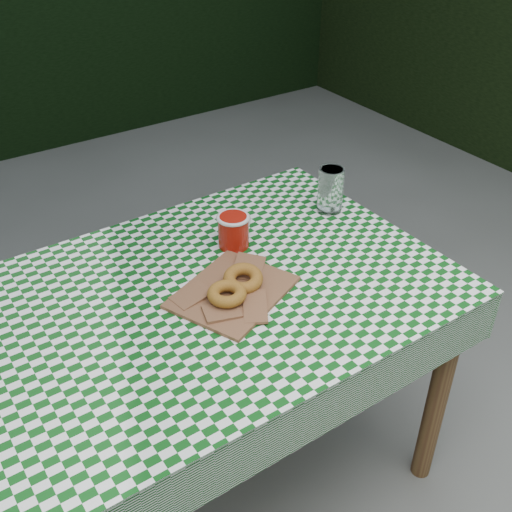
% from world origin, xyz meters
% --- Properties ---
extents(table, '(1.28, 0.86, 0.75)m').
position_xyz_m(table, '(0.20, 0.07, 0.38)').
color(table, brown).
rests_on(table, ground).
extents(tablecloth, '(1.30, 0.88, 0.01)m').
position_xyz_m(tablecloth, '(0.20, 0.07, 0.75)').
color(tablecloth, '#0A4511').
rests_on(tablecloth, table).
extents(paper_bag, '(0.36, 0.33, 0.02)m').
position_xyz_m(paper_bag, '(0.26, 0.02, 0.76)').
color(paper_bag, brown).
rests_on(paper_bag, tablecloth).
extents(bagel_front, '(0.12, 0.12, 0.03)m').
position_xyz_m(bagel_front, '(0.23, -0.01, 0.79)').
color(bagel_front, '#A26421').
rests_on(bagel_front, paper_bag).
extents(bagel_back, '(0.14, 0.14, 0.03)m').
position_xyz_m(bagel_back, '(0.30, 0.02, 0.79)').
color(bagel_back, '#985D1F').
rests_on(bagel_back, paper_bag).
extents(coffee_mug, '(0.23, 0.23, 0.10)m').
position_xyz_m(coffee_mug, '(0.38, 0.21, 0.80)').
color(coffee_mug, maroon).
rests_on(coffee_mug, tablecloth).
extents(drinking_glass, '(0.10, 0.10, 0.14)m').
position_xyz_m(drinking_glass, '(0.74, 0.21, 0.83)').
color(drinking_glass, white).
rests_on(drinking_glass, tablecloth).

